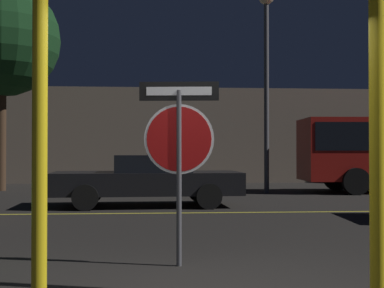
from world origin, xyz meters
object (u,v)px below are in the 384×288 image
Objects in this scene: yellow_pole_right at (377,123)px; street_lamp at (266,50)px; passing_car_2 at (148,180)px; tree_0 at (2,40)px; stop_sign at (179,137)px; yellow_pole_left at (40,130)px.

street_lamp reaches higher than yellow_pole_right.
street_lamp is (1.76, 12.75, 3.10)m from yellow_pole_right.
street_lamp reaches higher than passing_car_2.
passing_car_2 is 8.86m from tree_0.
yellow_pole_right is 13.24m from street_lamp.
stop_sign reaches higher than passing_car_2.
yellow_pole_left is at bearing -109.59° from street_lamp.
yellow_pole_right reaches higher than stop_sign.
stop_sign is at bearing 134.18° from yellow_pole_right.
yellow_pole_left is 15.56m from tree_0.
yellow_pole_right is 8.93m from passing_car_2.
tree_0 reaches higher than street_lamp.
tree_0 is at bearing 39.65° from passing_car_2.
yellow_pole_right is 0.47× the size of street_lamp.
stop_sign is 0.45× the size of passing_car_2.
yellow_pole_left is 2.85m from yellow_pole_right.
stop_sign is 12.00m from street_lamp.
yellow_pole_right is at bearing -97.88° from street_lamp.
tree_0 reaches higher than yellow_pole_right.
yellow_pole_left is 0.95× the size of yellow_pole_right.
tree_0 reaches higher than yellow_pole_left.
yellow_pole_left reaches higher than stop_sign.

